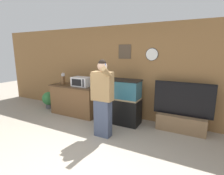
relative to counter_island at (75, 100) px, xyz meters
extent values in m
plane|color=gray|center=(1.49, -2.15, -0.45)|extent=(18.00, 18.00, 0.00)
cube|color=olive|center=(1.49, 0.57, 0.85)|extent=(10.00, 0.06, 2.60)
cube|color=#4C3D2D|center=(1.39, 0.53, 1.43)|extent=(0.37, 0.02, 0.39)
cylinder|color=white|center=(2.15, 0.53, 1.36)|extent=(0.31, 0.03, 0.31)
cylinder|color=black|center=(2.15, 0.53, 1.36)|extent=(0.33, 0.01, 0.33)
cube|color=brown|center=(0.00, 0.00, -0.02)|extent=(1.46, 0.56, 0.87)
cube|color=#3D2A19|center=(0.00, 0.00, 0.43)|extent=(1.50, 0.60, 0.03)
cube|color=silver|center=(0.28, -0.02, 0.58)|extent=(0.53, 0.33, 0.27)
cube|color=black|center=(0.24, -0.19, 0.58)|extent=(0.33, 0.01, 0.19)
cube|color=#2D2D33|center=(0.47, -0.19, 0.58)|extent=(0.05, 0.01, 0.21)
cube|color=brown|center=(-0.42, -0.03, 0.57)|extent=(0.11, 0.09, 0.24)
cylinder|color=#B7B7BC|center=(-0.46, -0.03, 0.73)|extent=(0.02, 0.02, 0.07)
cylinder|color=#B7B7BC|center=(-0.44, -0.03, 0.74)|extent=(0.02, 0.02, 0.09)
cylinder|color=#B7B7BC|center=(-0.42, -0.03, 0.74)|extent=(0.02, 0.02, 0.09)
cylinder|color=#B7B7BC|center=(-0.40, -0.03, 0.74)|extent=(0.02, 0.02, 0.09)
cylinder|color=#B7B7BC|center=(-0.38, -0.03, 0.74)|extent=(0.02, 0.02, 0.10)
cylinder|color=#B7B7BC|center=(-0.46, 0.01, 0.73)|extent=(0.02, 0.02, 0.08)
cylinder|color=#B7B7BC|center=(-0.44, 0.01, 0.75)|extent=(0.02, 0.02, 0.11)
cylinder|color=#B7B7BC|center=(-0.42, 0.01, 0.75)|extent=(0.02, 0.02, 0.11)
cylinder|color=#B7B7BC|center=(-0.40, 0.01, 0.73)|extent=(0.02, 0.02, 0.08)
cylinder|color=#B7B7BC|center=(-0.38, 0.01, 0.74)|extent=(0.02, 0.02, 0.10)
cube|color=black|center=(1.55, 0.06, -0.12)|extent=(0.94, 0.48, 0.67)
cube|color=#937F5B|center=(1.55, 0.06, 0.23)|extent=(0.91, 0.46, 0.04)
cube|color=#285B70|center=(1.55, 0.06, 0.47)|extent=(0.90, 0.46, 0.50)
cube|color=black|center=(1.55, 0.06, 0.71)|extent=(0.94, 0.48, 0.03)
cube|color=brown|center=(3.00, 0.27, -0.26)|extent=(1.12, 0.40, 0.39)
cube|color=black|center=(3.00, 0.27, 0.33)|extent=(1.32, 0.05, 0.78)
cube|color=black|center=(3.00, 0.30, 0.33)|extent=(1.35, 0.01, 0.81)
cube|color=#424C66|center=(1.47, -0.82, -0.03)|extent=(0.36, 0.20, 0.84)
cube|color=#A37F51|center=(1.47, -0.82, 0.70)|extent=(0.45, 0.22, 0.63)
sphere|color=tan|center=(1.47, -0.82, 1.13)|extent=(0.21, 0.21, 0.21)
sphere|color=black|center=(1.47, -0.82, 1.19)|extent=(0.17, 0.17, 0.17)
cylinder|color=#A37F51|center=(1.22, -0.82, 0.66)|extent=(0.12, 0.12, 0.60)
cylinder|color=#A37F51|center=(1.66, -0.96, 1.02)|extent=(0.11, 0.33, 0.28)
cylinder|color=white|center=(1.66, -0.98, 1.12)|extent=(0.02, 0.06, 0.11)
cylinder|color=#2856B2|center=(1.66, -1.00, 1.18)|extent=(0.02, 0.03, 0.05)
cylinder|color=#4C4C51|center=(-1.16, 0.05, -0.38)|extent=(0.24, 0.24, 0.14)
sphere|color=#33753D|center=(-1.16, 0.05, -0.12)|extent=(0.45, 0.45, 0.45)
camera|label=1|loc=(3.37, -3.99, 1.44)|focal=28.00mm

